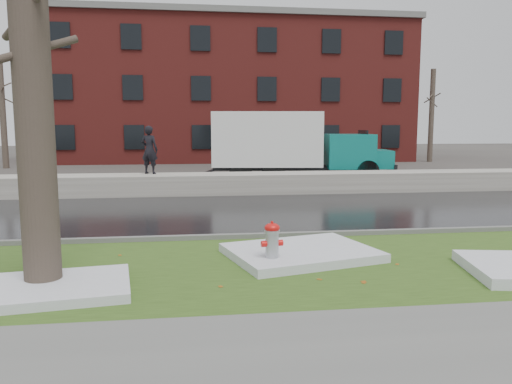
{
  "coord_description": "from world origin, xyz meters",
  "views": [
    {
      "loc": [
        -1.0,
        -9.7,
        2.47
      ],
      "look_at": [
        0.48,
        1.47,
        1.0
      ],
      "focal_mm": 35.0,
      "sensor_mm": 36.0,
      "label": 1
    }
  ],
  "objects": [
    {
      "name": "bg_tree_left",
      "position": [
        -12.0,
        22.0,
        3.33
      ],
      "size": [
        1.4,
        1.62,
        6.5
      ],
      "color": "brown",
      "rests_on": "ground"
    },
    {
      "name": "road",
      "position": [
        0.0,
        4.5,
        0.01
      ],
      "size": [
        60.0,
        7.0,
        0.03
      ],
      "primitive_type": "cube",
      "color": "black",
      "rests_on": "ground"
    },
    {
      "name": "brick_building",
      "position": [
        2.0,
        30.0,
        5.0
      ],
      "size": [
        26.0,
        12.0,
        10.0
      ],
      "primitive_type": "cube",
      "color": "maroon",
      "rests_on": "ground"
    },
    {
      "name": "snowbank",
      "position": [
        0.0,
        8.7,
        0.38
      ],
      "size": [
        60.0,
        1.6,
        0.75
      ],
      "primitive_type": "cube",
      "color": "#B6B1A6",
      "rests_on": "ground"
    },
    {
      "name": "box_truck",
      "position": [
        3.52,
        12.95,
        1.67
      ],
      "size": [
        9.57,
        3.15,
        3.16
      ],
      "rotation": [
        0.0,
        0.0,
        -0.13
      ],
      "color": "black",
      "rests_on": "ground"
    },
    {
      "name": "ground",
      "position": [
        0.0,
        0.0,
        0.0
      ],
      "size": [
        120.0,
        120.0,
        0.0
      ],
      "primitive_type": "plane",
      "color": "#47423D",
      "rests_on": "ground"
    },
    {
      "name": "sidewalk",
      "position": [
        0.0,
        -5.0,
        0.03
      ],
      "size": [
        60.0,
        3.0,
        0.05
      ],
      "primitive_type": "cube",
      "color": "slate",
      "rests_on": "ground"
    },
    {
      "name": "verge",
      "position": [
        0.0,
        -1.25,
        0.02
      ],
      "size": [
        60.0,
        4.5,
        0.04
      ],
      "primitive_type": "cube",
      "color": "#2F4717",
      "rests_on": "ground"
    },
    {
      "name": "curb",
      "position": [
        0.0,
        1.0,
        0.07
      ],
      "size": [
        60.0,
        0.15,
        0.14
      ],
      "primitive_type": "cube",
      "color": "slate",
      "rests_on": "ground"
    },
    {
      "name": "fire_hydrant",
      "position": [
        0.4,
        -1.3,
        0.47
      ],
      "size": [
        0.4,
        0.35,
        0.81
      ],
      "rotation": [
        0.0,
        0.0,
        0.15
      ],
      "color": "#A4A7AC",
      "rests_on": "verge"
    },
    {
      "name": "snow_patch_far",
      "position": [
        -3.05,
        -2.25,
        0.11
      ],
      "size": [
        2.4,
        1.89,
        0.14
      ],
      "primitive_type": "cube",
      "rotation": [
        0.0,
        0.0,
        0.14
      ],
      "color": "silver",
      "rests_on": "verge"
    },
    {
      "name": "snow_patch_near",
      "position": [
        1.05,
        -0.72,
        0.12
      ],
      "size": [
        3.03,
        2.6,
        0.16
      ],
      "primitive_type": "cube",
      "rotation": [
        0.0,
        0.0,
        0.26
      ],
      "color": "silver",
      "rests_on": "verge"
    },
    {
      "name": "tree",
      "position": [
        -3.25,
        -1.96,
        3.49
      ],
      "size": [
        1.22,
        1.42,
        6.84
      ],
      "rotation": [
        0.0,
        0.0,
        0.27
      ],
      "color": "brown",
      "rests_on": "verge"
    },
    {
      "name": "bg_tree_right",
      "position": [
        16.0,
        24.0,
        3.33
      ],
      "size": [
        1.4,
        1.62,
        6.5
      ],
      "color": "brown",
      "rests_on": "ground"
    },
    {
      "name": "worker",
      "position": [
        -2.47,
        9.03,
        1.63
      ],
      "size": [
        0.76,
        0.65,
        1.77
      ],
      "primitive_type": "imported",
      "rotation": [
        0.0,
        0.0,
        2.72
      ],
      "color": "black",
      "rests_on": "snowbank"
    },
    {
      "name": "bg_tree_center",
      "position": [
        -6.0,
        26.0,
        3.33
      ],
      "size": [
        1.4,
        1.62,
        6.5
      ],
      "color": "brown",
      "rests_on": "ground"
    },
    {
      "name": "parking_lot",
      "position": [
        0.0,
        13.0,
        0.01
      ],
      "size": [
        60.0,
        9.0,
        0.03
      ],
      "primitive_type": "cube",
      "color": "slate",
      "rests_on": "ground"
    }
  ]
}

